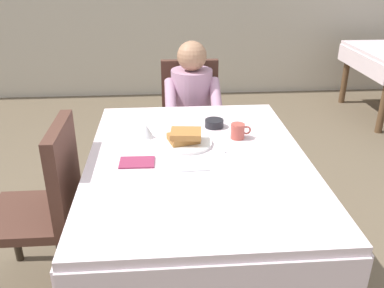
{
  "coord_description": "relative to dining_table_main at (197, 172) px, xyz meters",
  "views": [
    {
      "loc": [
        -0.17,
        -1.85,
        1.67
      ],
      "look_at": [
        -0.02,
        0.05,
        0.79
      ],
      "focal_mm": 38.69,
      "sensor_mm": 36.0,
      "label": 1
    }
  ],
  "objects": [
    {
      "name": "syrup_pitcher",
      "position": [
        -0.26,
        0.26,
        0.13
      ],
      "size": [
        0.08,
        0.08,
        0.07
      ],
      "color": "silver",
      "rests_on": "dining_table_main"
    },
    {
      "name": "cup_coffee",
      "position": [
        0.24,
        0.21,
        0.13
      ],
      "size": [
        0.11,
        0.08,
        0.08
      ],
      "color": "#B24C42",
      "rests_on": "dining_table_main"
    },
    {
      "name": "chair_left_side",
      "position": [
        -0.77,
        0.0,
        -0.12
      ],
      "size": [
        0.45,
        0.44,
        0.93
      ],
      "rotation": [
        0.0,
        0.0,
        1.57
      ],
      "color": "#4C2D23",
      "rests_on": "ground"
    },
    {
      "name": "ground_plane",
      "position": [
        0.0,
        0.0,
        -0.65
      ],
      "size": [
        14.0,
        14.0,
        0.0
      ],
      "primitive_type": "plane",
      "color": "brown"
    },
    {
      "name": "dining_table_main",
      "position": [
        0.0,
        0.0,
        0.0
      ],
      "size": [
        1.12,
        1.52,
        0.74
      ],
      "color": "silver",
      "rests_on": "ground"
    },
    {
      "name": "plate_breakfast",
      "position": [
        -0.05,
        0.15,
        0.1
      ],
      "size": [
        0.28,
        0.28,
        0.02
      ],
      "primitive_type": "cylinder",
      "color": "white",
      "rests_on": "dining_table_main"
    },
    {
      "name": "breakfast_stack",
      "position": [
        -0.06,
        0.15,
        0.14
      ],
      "size": [
        0.19,
        0.17,
        0.07
      ],
      "color": "#A36B33",
      "rests_on": "plate_breakfast"
    },
    {
      "name": "bowl_butter",
      "position": [
        0.13,
        0.38,
        0.11
      ],
      "size": [
        0.11,
        0.11,
        0.04
      ],
      "primitive_type": "cylinder",
      "color": "black",
      "rests_on": "dining_table_main"
    },
    {
      "name": "chair_diner",
      "position": [
        0.05,
        1.17,
        -0.12
      ],
      "size": [
        0.44,
        0.45,
        0.93
      ],
      "rotation": [
        0.0,
        0.0,
        3.14
      ],
      "color": "#4C2D23",
      "rests_on": "ground"
    },
    {
      "name": "fork_left_of_plate",
      "position": [
        -0.24,
        0.13,
        0.09
      ],
      "size": [
        0.03,
        0.18,
        0.0
      ],
      "primitive_type": "cube",
      "rotation": [
        0.0,
        0.0,
        1.68
      ],
      "color": "silver",
      "rests_on": "dining_table_main"
    },
    {
      "name": "napkin_folded",
      "position": [
        -0.3,
        -0.05,
        0.09
      ],
      "size": [
        0.17,
        0.12,
        0.01
      ],
      "primitive_type": "cube",
      "rotation": [
        0.0,
        0.0,
        -0.02
      ],
      "color": "#8C2D4C",
      "rests_on": "dining_table_main"
    },
    {
      "name": "diner_person",
      "position": [
        0.05,
        1.01,
        0.02
      ],
      "size": [
        0.4,
        0.43,
        1.12
      ],
      "rotation": [
        0.0,
        0.0,
        3.14
      ],
      "color": "#B2849E",
      "rests_on": "ground"
    },
    {
      "name": "spoon_near_edge",
      "position": [
        -0.03,
        -0.15,
        0.09
      ],
      "size": [
        0.15,
        0.02,
        0.0
      ],
      "primitive_type": "cube",
      "rotation": [
        0.0,
        0.0,
        0.05
      ],
      "color": "silver",
      "rests_on": "dining_table_main"
    },
    {
      "name": "knife_right_of_plate",
      "position": [
        0.14,
        0.13,
        0.09
      ],
      "size": [
        0.03,
        0.2,
        0.0
      ],
      "primitive_type": "cube",
      "rotation": [
        0.0,
        0.0,
        1.67
      ],
      "color": "silver",
      "rests_on": "dining_table_main"
    }
  ]
}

